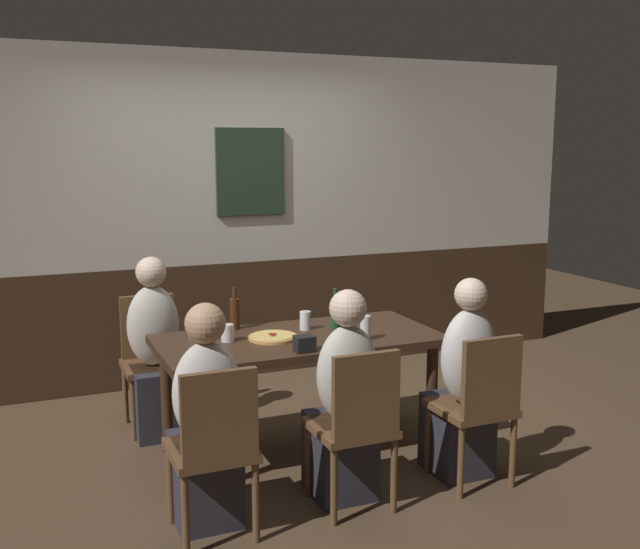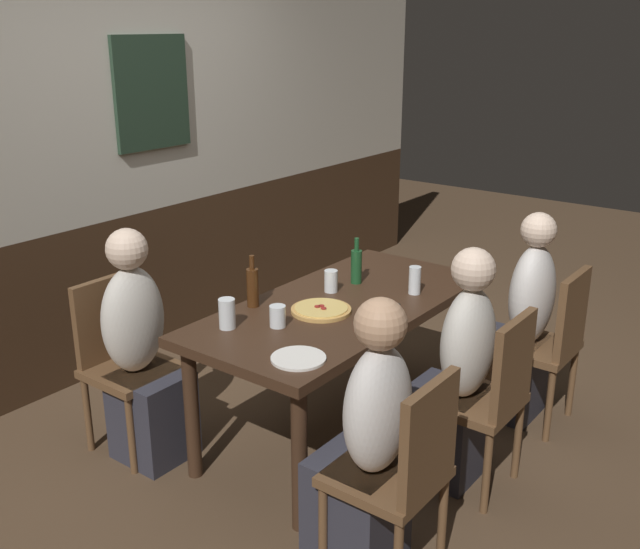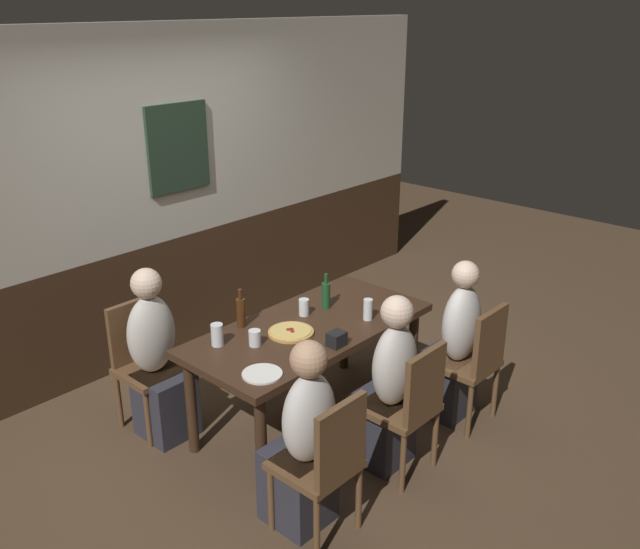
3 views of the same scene
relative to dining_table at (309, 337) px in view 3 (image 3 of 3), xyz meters
name	(u,v)px [view 3 (image 3 of 3)]	position (x,y,z in m)	size (l,w,h in m)	color
ground_plane	(309,421)	(0.00, 0.00, -0.65)	(12.00, 12.00, 0.00)	#4C3826
wall_back	(154,198)	(0.00, 1.65, 0.65)	(6.40, 0.13, 2.60)	#3D2819
dining_table	(309,337)	(0.00, 0.00, 0.00)	(1.70, 0.81, 0.74)	#382316
chair_right_near	(474,358)	(0.75, -0.82, -0.16)	(0.40, 0.40, 0.88)	brown
chair_mid_near	(409,403)	(0.00, -0.82, -0.16)	(0.40, 0.40, 0.88)	brown
chair_left_near	(325,460)	(-0.75, -0.82, -0.16)	(0.40, 0.40, 0.88)	brown
chair_left_far	(144,358)	(-0.75, 0.82, -0.16)	(0.40, 0.40, 0.88)	brown
person_right_near	(453,352)	(0.75, -0.66, -0.16)	(0.34, 0.37, 1.17)	#2D2D38
person_mid_near	(387,394)	(0.00, -0.66, -0.16)	(0.34, 0.37, 1.16)	#2D2D38
person_left_near	(303,449)	(-0.75, -0.66, -0.17)	(0.34, 0.37, 1.15)	#2D2D38
person_left_far	(158,366)	(-0.75, 0.66, -0.16)	(0.34, 0.37, 1.17)	#2D2D38
pizza	(291,332)	(-0.16, 0.01, 0.10)	(0.30, 0.30, 0.03)	tan
highball_clear	(368,311)	(0.34, -0.23, 0.15)	(0.06, 0.06, 0.15)	silver
pint_glass_amber	(255,339)	(-0.43, 0.06, 0.13)	(0.08, 0.08, 0.10)	silver
pint_glass_stout	(217,336)	(-0.58, 0.23, 0.15)	(0.08, 0.08, 0.14)	silver
pint_glass_pale	(304,308)	(0.10, 0.14, 0.14)	(0.07, 0.07, 0.12)	silver
beer_bottle_green	(326,294)	(0.29, 0.11, 0.19)	(0.06, 0.06, 0.25)	#194723
beer_bottle_brown	(241,312)	(-0.30, 0.32, 0.19)	(0.06, 0.06, 0.26)	#42230F
plate_white_large	(262,374)	(-0.65, -0.24, 0.09)	(0.23, 0.23, 0.01)	white
condiment_caddy	(337,339)	(-0.09, -0.32, 0.13)	(0.11, 0.09, 0.09)	black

